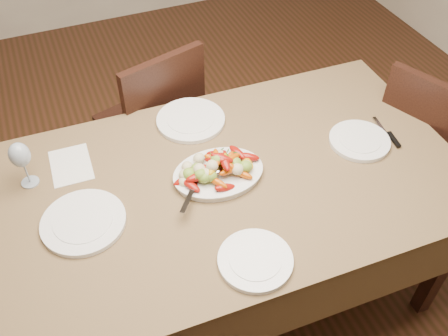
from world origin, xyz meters
name	(u,v)px	position (x,y,z in m)	size (l,w,h in m)	color
floor	(219,333)	(0.00, 0.00, 0.00)	(6.00, 6.00, 0.00)	#3B2012
dining_table	(224,240)	(0.11, 0.21, 0.38)	(1.84, 1.04, 0.76)	brown
chair_far	(149,122)	(0.01, 0.98, 0.47)	(0.42, 0.42, 0.95)	black
chair_right	(430,148)	(1.22, 0.27, 0.47)	(0.42, 0.42, 0.95)	black
serving_platter	(218,175)	(0.10, 0.23, 0.77)	(0.33, 0.25, 0.02)	white
roasted_vegetables	(218,164)	(0.10, 0.23, 0.83)	(0.27, 0.18, 0.09)	maroon
serving_spoon	(205,179)	(0.03, 0.19, 0.81)	(0.28, 0.06, 0.03)	#9EA0A8
plate_left	(84,222)	(-0.42, 0.20, 0.77)	(0.29, 0.29, 0.02)	white
plate_right	(359,141)	(0.70, 0.19, 0.77)	(0.24, 0.24, 0.02)	white
plate_far	(191,120)	(0.11, 0.57, 0.77)	(0.29, 0.29, 0.02)	white
plate_near	(255,260)	(0.06, -0.17, 0.77)	(0.25, 0.25, 0.02)	white
wine_glass	(23,163)	(-0.57, 0.47, 0.86)	(0.08, 0.08, 0.20)	#8C99A5
menu_card	(71,165)	(-0.41, 0.50, 0.76)	(0.15, 0.21, 0.00)	silver
table_knife	(387,134)	(0.83, 0.19, 0.76)	(0.02, 0.20, 0.01)	#9EA0A8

